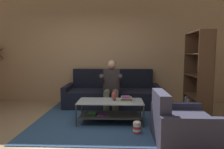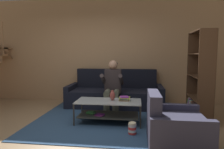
{
  "view_description": "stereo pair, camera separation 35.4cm",
  "coord_description": "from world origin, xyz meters",
  "px_view_note": "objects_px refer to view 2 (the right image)",
  "views": [
    {
      "loc": [
        0.65,
        -3.2,
        1.34
      ],
      "look_at": [
        0.48,
        1.07,
        0.91
      ],
      "focal_mm": 32.0,
      "sensor_mm": 36.0,
      "label": 1
    },
    {
      "loc": [
        1.0,
        -3.18,
        1.34
      ],
      "look_at": [
        0.48,
        1.07,
        0.91
      ],
      "focal_mm": 32.0,
      "sensor_mm": 36.0,
      "label": 2
    }
  ],
  "objects_px": {
    "coffee_table": "(108,108)",
    "bookshelf": "(201,86)",
    "book_stack": "(124,98)",
    "couch": "(115,94)",
    "vase": "(112,96)",
    "armchair": "(174,128)",
    "popcorn_tub": "(132,128)",
    "person_seated_center": "(113,84)"
  },
  "relations": [
    {
      "from": "coffee_table",
      "to": "book_stack",
      "type": "bearing_deg",
      "value": 7.65
    },
    {
      "from": "couch",
      "to": "person_seated_center",
      "type": "bearing_deg",
      "value": -90.0
    },
    {
      "from": "bookshelf",
      "to": "vase",
      "type": "bearing_deg",
      "value": -167.68
    },
    {
      "from": "armchair",
      "to": "popcorn_tub",
      "type": "bearing_deg",
      "value": 150.95
    },
    {
      "from": "popcorn_tub",
      "to": "vase",
      "type": "bearing_deg",
      "value": 125.18
    },
    {
      "from": "coffee_table",
      "to": "book_stack",
      "type": "height_order",
      "value": "book_stack"
    },
    {
      "from": "vase",
      "to": "book_stack",
      "type": "distance_m",
      "value": 0.24
    },
    {
      "from": "vase",
      "to": "popcorn_tub",
      "type": "bearing_deg",
      "value": -54.82
    },
    {
      "from": "vase",
      "to": "bookshelf",
      "type": "height_order",
      "value": "bookshelf"
    },
    {
      "from": "coffee_table",
      "to": "vase",
      "type": "height_order",
      "value": "vase"
    },
    {
      "from": "couch",
      "to": "bookshelf",
      "type": "distance_m",
      "value": 2.1
    },
    {
      "from": "vase",
      "to": "popcorn_tub",
      "type": "xyz_separation_m",
      "value": [
        0.41,
        -0.58,
        -0.42
      ]
    },
    {
      "from": "couch",
      "to": "book_stack",
      "type": "relative_size",
      "value": 10.86
    },
    {
      "from": "person_seated_center",
      "to": "popcorn_tub",
      "type": "height_order",
      "value": "person_seated_center"
    },
    {
      "from": "armchair",
      "to": "person_seated_center",
      "type": "bearing_deg",
      "value": 124.16
    },
    {
      "from": "vase",
      "to": "armchair",
      "type": "height_order",
      "value": "armchair"
    },
    {
      "from": "person_seated_center",
      "to": "book_stack",
      "type": "relative_size",
      "value": 5.39
    },
    {
      "from": "book_stack",
      "to": "couch",
      "type": "bearing_deg",
      "value": 104.19
    },
    {
      "from": "bookshelf",
      "to": "armchair",
      "type": "bearing_deg",
      "value": -119.78
    },
    {
      "from": "popcorn_tub",
      "to": "coffee_table",
      "type": "bearing_deg",
      "value": 132.4
    },
    {
      "from": "book_stack",
      "to": "coffee_table",
      "type": "bearing_deg",
      "value": -172.35
    },
    {
      "from": "vase",
      "to": "popcorn_tub",
      "type": "relative_size",
      "value": 0.94
    },
    {
      "from": "coffee_table",
      "to": "bookshelf",
      "type": "relative_size",
      "value": 0.7
    },
    {
      "from": "coffee_table",
      "to": "bookshelf",
      "type": "height_order",
      "value": "bookshelf"
    },
    {
      "from": "coffee_table",
      "to": "armchair",
      "type": "distance_m",
      "value": 1.42
    },
    {
      "from": "popcorn_tub",
      "to": "couch",
      "type": "bearing_deg",
      "value": 104.9
    },
    {
      "from": "bookshelf",
      "to": "book_stack",
      "type": "bearing_deg",
      "value": -165.93
    },
    {
      "from": "vase",
      "to": "armchair",
      "type": "distance_m",
      "value": 1.4
    },
    {
      "from": "couch",
      "to": "book_stack",
      "type": "height_order",
      "value": "couch"
    },
    {
      "from": "book_stack",
      "to": "armchair",
      "type": "relative_size",
      "value": 0.25
    },
    {
      "from": "vase",
      "to": "person_seated_center",
      "type": "bearing_deg",
      "value": 96.74
    },
    {
      "from": "book_stack",
      "to": "vase",
      "type": "bearing_deg",
      "value": -179.57
    },
    {
      "from": "bookshelf",
      "to": "armchair",
      "type": "height_order",
      "value": "bookshelf"
    },
    {
      "from": "couch",
      "to": "book_stack",
      "type": "distance_m",
      "value": 1.32
    },
    {
      "from": "couch",
      "to": "bookshelf",
      "type": "bearing_deg",
      "value": -25.39
    },
    {
      "from": "person_seated_center",
      "to": "popcorn_tub",
      "type": "bearing_deg",
      "value": -69.18
    },
    {
      "from": "person_seated_center",
      "to": "bookshelf",
      "type": "bearing_deg",
      "value": -10.01
    },
    {
      "from": "armchair",
      "to": "popcorn_tub",
      "type": "relative_size",
      "value": 4.15
    },
    {
      "from": "vase",
      "to": "popcorn_tub",
      "type": "height_order",
      "value": "vase"
    },
    {
      "from": "person_seated_center",
      "to": "vase",
      "type": "distance_m",
      "value": 0.73
    },
    {
      "from": "person_seated_center",
      "to": "coffee_table",
      "type": "distance_m",
      "value": 0.84
    },
    {
      "from": "book_stack",
      "to": "bookshelf",
      "type": "distance_m",
      "value": 1.6
    }
  ]
}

